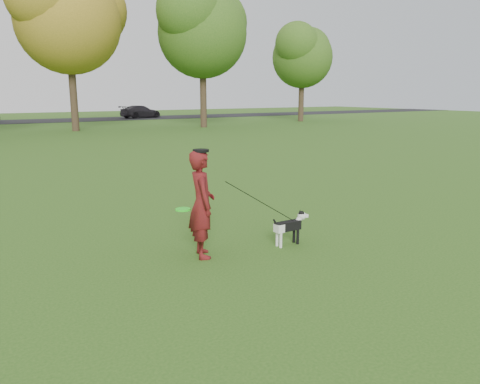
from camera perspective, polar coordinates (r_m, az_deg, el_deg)
ground at (r=7.77m, az=-3.24°, el=-7.19°), size 120.00×120.00×0.00m
man at (r=7.32m, az=-4.69°, el=-1.48°), size 0.57×0.71×1.70m
dog at (r=8.02m, az=6.17°, el=-3.98°), size 0.76×0.15×0.58m
car_right at (r=49.54m, az=-12.01°, el=9.56°), size 4.62×2.79×1.25m
man_held_items at (r=7.70m, az=2.56°, el=-1.23°), size 2.10×0.42×1.32m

